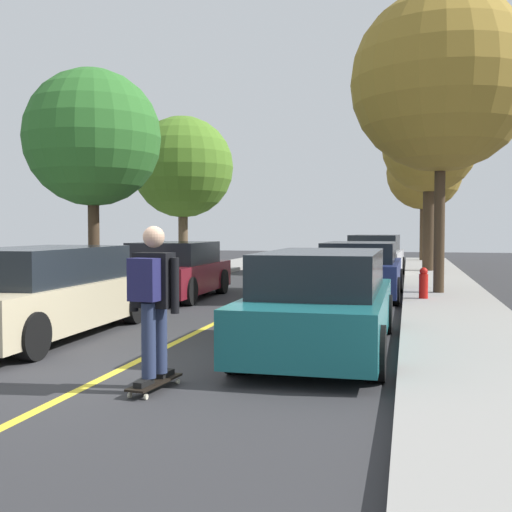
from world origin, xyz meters
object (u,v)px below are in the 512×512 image
parked_car_right_near (360,270)px  fire_hydrant (424,283)px  skateboard (155,382)px  parked_car_left_nearest (41,293)px  parked_car_right_nearest (323,302)px  street_tree_left_near (183,168)px  street_tree_right_far (424,173)px  street_tree_left_nearest (93,138)px  parked_car_left_near (173,271)px  street_tree_right_nearest (441,82)px  skateboarder (152,294)px  street_tree_right_near (430,146)px  parked_car_right_far (375,256)px

parked_car_right_near → fire_hydrant: (1.50, -1.12, -0.20)m
fire_hydrant → skateboard: fire_hydrant is taller
parked_car_left_nearest → parked_car_right_nearest: parked_car_left_nearest is taller
parked_car_right_near → street_tree_left_near: bearing=144.2°
street_tree_right_far → street_tree_left_nearest: bearing=-114.2°
street_tree_left_nearest → parked_car_left_near: bearing=13.8°
street_tree_left_nearest → street_tree_right_nearest: 8.62m
parked_car_left_nearest → skateboarder: (3.03, -2.67, 0.32)m
parked_car_right_nearest → street_tree_left_nearest: bearing=140.4°
parked_car_right_nearest → skateboard: bearing=-119.1°
parked_car_left_near → street_tree_right_near: 12.49m
parked_car_left_nearest → street_tree_right_nearest: 10.70m
fire_hydrant → street_tree_left_near: bearing=144.0°
skateboarder → parked_car_right_far: bearing=85.0°
street_tree_right_far → parked_car_right_near: bearing=-96.5°
parked_car_right_far → street_tree_right_nearest: (1.89, -6.60, 4.57)m
parked_car_left_nearest → street_tree_left_near: size_ratio=0.87×
street_tree_left_near → skateboard: 15.44m
street_tree_left_near → skateboarder: size_ratio=3.29×
street_tree_right_nearest → street_tree_right_far: street_tree_right_nearest is taller
parked_car_left_nearest → street_tree_right_nearest: street_tree_right_nearest is taller
parked_car_right_near → parked_car_right_far: bearing=90.0°
street_tree_left_nearest → fire_hydrant: size_ratio=7.80×
parked_car_left_nearest → street_tree_right_far: 24.73m
parked_car_right_far → skateboarder: 16.61m
parked_car_right_near → street_tree_right_far: size_ratio=0.70×
parked_car_right_nearest → street_tree_right_far: bearing=85.4°
parked_car_right_nearest → street_tree_right_nearest: bearing=75.5°
parked_car_right_near → street_tree_right_nearest: size_ratio=0.60×
parked_car_left_nearest → street_tree_left_near: bearing=99.3°
parked_car_left_nearest → skateboard: 4.06m
parked_car_left_nearest → parked_car_right_far: bearing=72.1°
street_tree_right_far → skateboard: 26.80m
parked_car_right_far → street_tree_right_near: 4.82m
parked_car_right_nearest → fire_hydrant: size_ratio=6.71×
parked_car_right_near → skateboard: (-1.44, -9.56, -0.60)m
skateboarder → parked_car_right_nearest: bearing=61.2°
street_tree_right_far → parked_car_left_near: bearing=-109.6°
skateboarder → street_tree_left_nearest: bearing=121.9°
parked_car_right_nearest → parked_car_right_near: bearing=90.0°
street_tree_left_near → skateboard: size_ratio=6.28×
parked_car_right_nearest → parked_car_right_far: 13.91m
parked_car_right_near → parked_car_right_far: parked_car_right_far is taller
street_tree_left_nearest → parked_car_right_nearest: bearing=-39.6°
fire_hydrant → skateboard: 8.95m
parked_car_right_far → street_tree_right_nearest: 8.25m
parked_car_left_near → parked_car_right_nearest: bearing=-52.1°
street_tree_right_near → skateboarder: bearing=-100.3°
street_tree_right_near → parked_car_left_nearest: bearing=-112.2°
parked_car_left_near → street_tree_right_far: (6.37, 17.89, 3.82)m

